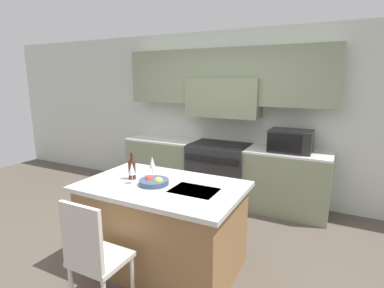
{
  "coord_description": "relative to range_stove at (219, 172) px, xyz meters",
  "views": [
    {
      "loc": [
        1.7,
        -2.5,
        1.93
      ],
      "look_at": [
        0.07,
        0.72,
        1.15
      ],
      "focal_mm": 28.0,
      "sensor_mm": 36.0,
      "label": 1
    }
  ],
  "objects": [
    {
      "name": "ground_plane",
      "position": [
        -0.0,
        -1.83,
        -0.47
      ],
      "size": [
        10.0,
        10.0,
        0.0
      ],
      "primitive_type": "plane",
      "color": "brown"
    },
    {
      "name": "back_cabinetry",
      "position": [
        -0.0,
        0.27,
        1.12
      ],
      "size": [
        10.0,
        0.46,
        2.7
      ],
      "color": "silver",
      "rests_on": "ground_plane"
    },
    {
      "name": "back_counter",
      "position": [
        0.0,
        0.02,
        -0.01
      ],
      "size": [
        3.31,
        0.62,
        0.92
      ],
      "color": "gray",
      "rests_on": "ground_plane"
    },
    {
      "name": "range_stove",
      "position": [
        0.0,
        0.0,
        0.0
      ],
      "size": [
        0.93,
        0.7,
        0.93
      ],
      "color": "#2D2D33",
      "rests_on": "ground_plane"
    },
    {
      "name": "microwave",
      "position": [
        1.07,
        0.02,
        0.61
      ],
      "size": [
        0.59,
        0.42,
        0.31
      ],
      "color": "black",
      "rests_on": "back_counter"
    },
    {
      "name": "kitchen_island",
      "position": [
        0.14,
        -1.93,
        -0.01
      ],
      "size": [
        1.63,
        1.02,
        0.9
      ],
      "color": "olive",
      "rests_on": "ground_plane"
    },
    {
      "name": "island_chair",
      "position": [
        0.03,
        -2.78,
        0.11
      ],
      "size": [
        0.42,
        0.4,
        1.03
      ],
      "color": "beige",
      "rests_on": "ground_plane"
    },
    {
      "name": "wine_bottle",
      "position": [
        -0.23,
        -1.92,
        0.54
      ],
      "size": [
        0.08,
        0.08,
        0.29
      ],
      "color": "#422314",
      "rests_on": "kitchen_island"
    },
    {
      "name": "wine_glass_near",
      "position": [
        -0.14,
        -2.04,
        0.59
      ],
      "size": [
        0.07,
        0.07,
        0.22
      ],
      "color": "white",
      "rests_on": "kitchen_island"
    },
    {
      "name": "wine_glass_far",
      "position": [
        -0.09,
        -1.75,
        0.59
      ],
      "size": [
        0.07,
        0.07,
        0.22
      ],
      "color": "white",
      "rests_on": "kitchen_island"
    },
    {
      "name": "fruit_bowl",
      "position": [
        0.08,
        -1.96,
        0.46
      ],
      "size": [
        0.3,
        0.3,
        0.1
      ],
      "color": "#384C6B",
      "rests_on": "kitchen_island"
    }
  ]
}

